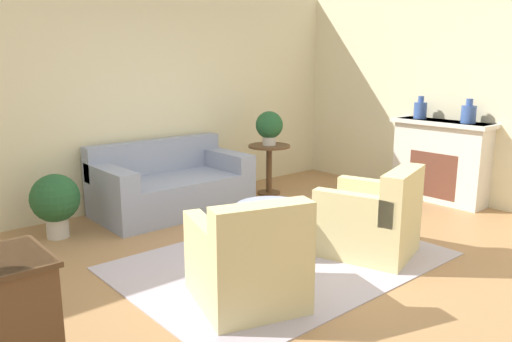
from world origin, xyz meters
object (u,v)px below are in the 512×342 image
at_px(couch, 171,186).
at_px(vase_mantel_far, 469,114).
at_px(ottoman_table, 271,222).
at_px(vase_mantel_near, 420,110).
at_px(armchair_left, 248,263).
at_px(potted_plant_floor, 55,200).
at_px(side_table, 269,160).
at_px(potted_plant_on_side_table, 269,126).
at_px(armchair_right, 373,221).

relative_size(couch, vase_mantel_far, 6.07).
height_order(ottoman_table, vase_mantel_near, vase_mantel_near).
distance_m(armchair_left, potted_plant_floor, 2.53).
bearing_deg(side_table, potted_plant_on_side_table, 90.00).
xyz_separation_m(side_table, potted_plant_on_side_table, (0.00, 0.00, 0.48)).
relative_size(ottoman_table, vase_mantel_far, 2.28).
height_order(armchair_right, ottoman_table, armchair_right).
bearing_deg(vase_mantel_far, side_table, 125.48).
distance_m(potted_plant_on_side_table, potted_plant_floor, 2.94).
xyz_separation_m(couch, side_table, (1.46, -0.20, 0.17)).
bearing_deg(armchair_left, vase_mantel_near, 13.72).
bearing_deg(armchair_right, armchair_left, 180.00).
bearing_deg(ottoman_table, armchair_left, -141.01).
bearing_deg(couch, vase_mantel_far, -37.61).
height_order(armchair_right, potted_plant_on_side_table, potted_plant_on_side_table).
relative_size(ottoman_table, vase_mantel_near, 2.30).
height_order(ottoman_table, side_table, side_table).
height_order(ottoman_table, potted_plant_on_side_table, potted_plant_on_side_table).
relative_size(vase_mantel_far, potted_plant_floor, 0.45).
distance_m(side_table, potted_plant_floor, 2.89).
bearing_deg(ottoman_table, couch, 91.37).
bearing_deg(side_table, armchair_right, -108.12).
relative_size(armchair_left, potted_plant_floor, 1.49).
bearing_deg(vase_mantel_near, potted_plant_floor, 160.57).
distance_m(ottoman_table, vase_mantel_far, 3.06).
height_order(armchair_left, vase_mantel_far, vase_mantel_far).
xyz_separation_m(ottoman_table, vase_mantel_near, (2.89, 0.20, 0.90)).
xyz_separation_m(ottoman_table, side_table, (1.42, 1.60, 0.19)).
relative_size(couch, potted_plant_on_side_table, 3.96).
bearing_deg(ottoman_table, potted_plant_on_side_table, 48.36).
height_order(couch, armchair_left, armchair_left).
height_order(ottoman_table, vase_mantel_far, vase_mantel_far).
height_order(armchair_right, vase_mantel_far, vase_mantel_far).
bearing_deg(side_table, potted_plant_floor, 177.16).
relative_size(ottoman_table, potted_plant_floor, 1.02).
relative_size(vase_mantel_near, vase_mantel_far, 0.99).
height_order(armchair_right, side_table, armchair_right).
xyz_separation_m(side_table, vase_mantel_far, (1.47, -2.06, 0.71)).
xyz_separation_m(armchair_left, vase_mantel_far, (3.77, 0.25, 0.86)).
bearing_deg(vase_mantel_far, armchair_right, -173.50).
distance_m(vase_mantel_far, potted_plant_on_side_table, 2.54).
height_order(potted_plant_on_side_table, potted_plant_floor, potted_plant_on_side_table).
bearing_deg(armchair_right, side_table, 71.88).
relative_size(couch, vase_mantel_near, 6.11).
height_order(armchair_left, vase_mantel_near, vase_mantel_near).
bearing_deg(armchair_left, potted_plant_floor, 103.26).
bearing_deg(couch, ottoman_table, -88.63).
relative_size(ottoman_table, potted_plant_on_side_table, 1.49).
relative_size(armchair_left, armchair_right, 1.00).
bearing_deg(armchair_left, ottoman_table, 38.99).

